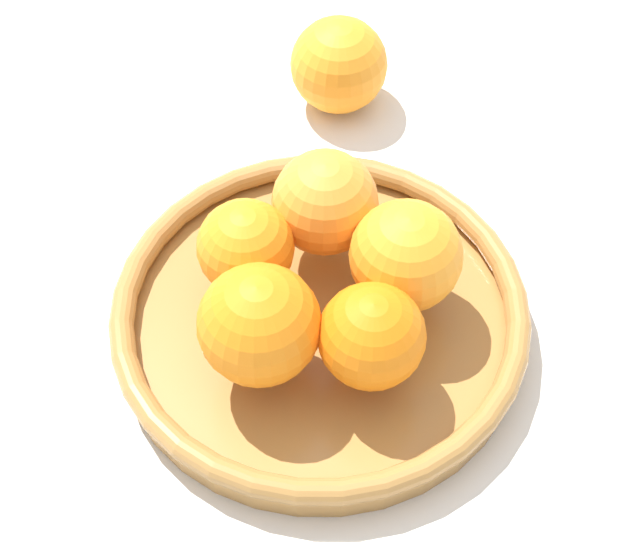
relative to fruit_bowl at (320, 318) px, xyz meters
name	(u,v)px	position (x,y,z in m)	size (l,w,h in m)	color
ground_plane	(320,333)	(0.00, 0.00, -0.02)	(4.00, 4.00, 0.00)	silver
fruit_bowl	(320,318)	(0.00, 0.00, 0.00)	(0.28, 0.28, 0.03)	#A57238
orange_pile	(323,273)	(0.00, 0.00, 0.05)	(0.17, 0.18, 0.08)	orange
stray_orange	(339,65)	(0.05, -0.22, 0.02)	(0.08, 0.08, 0.08)	orange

